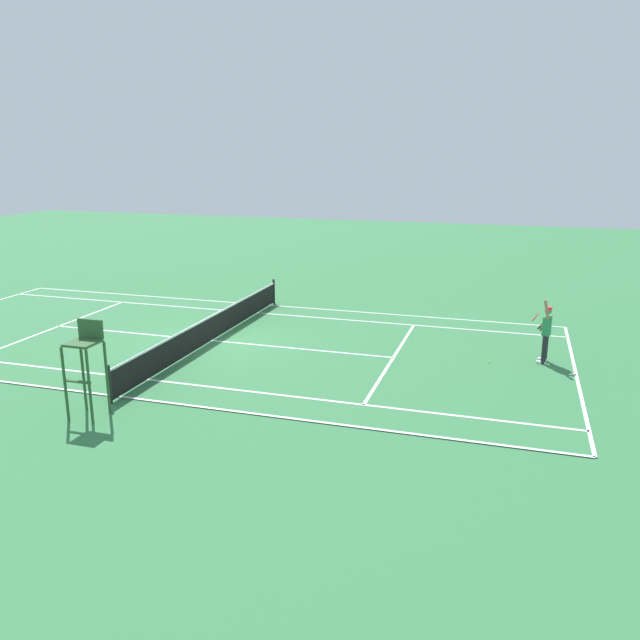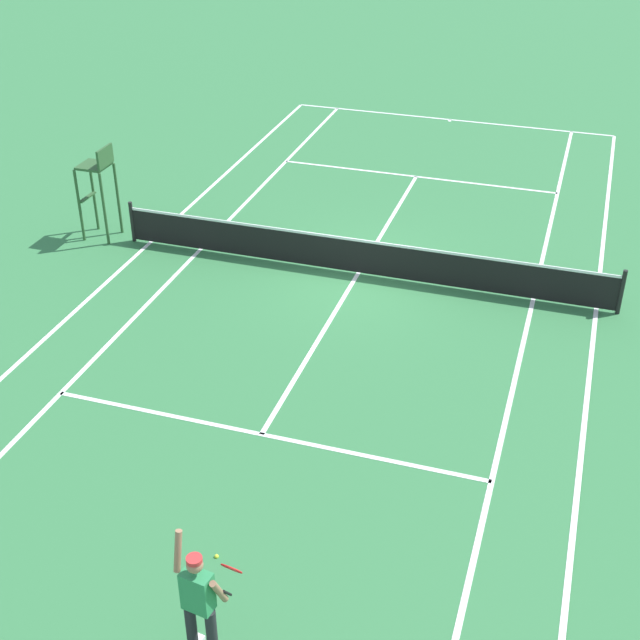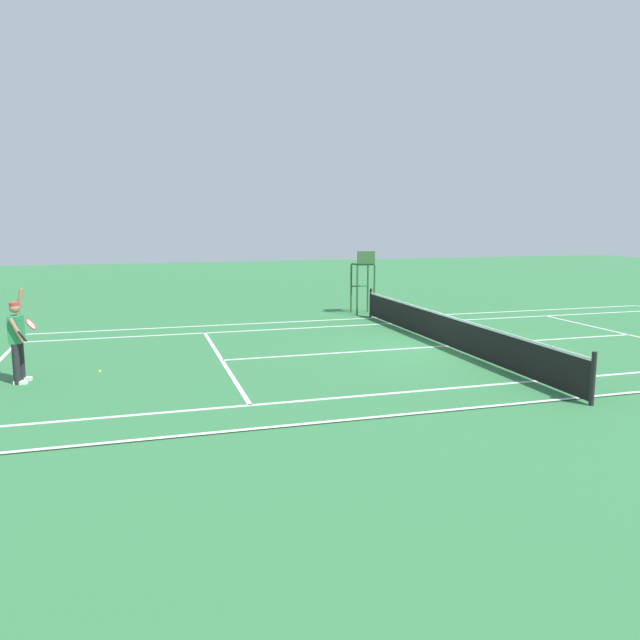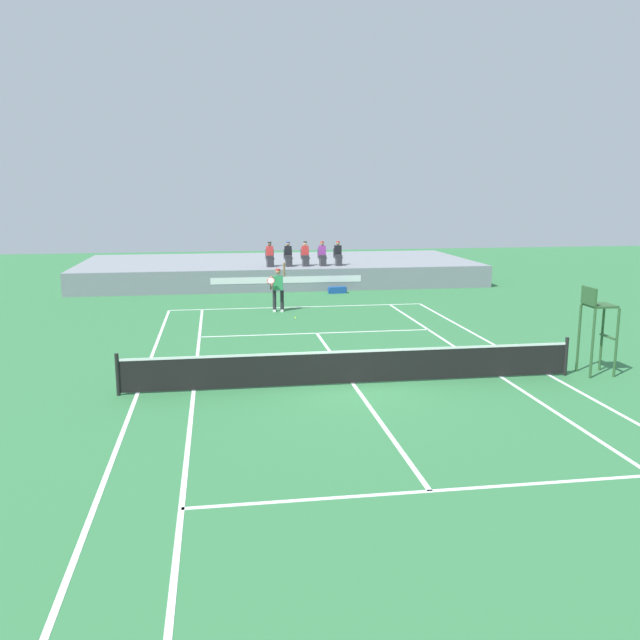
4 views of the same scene
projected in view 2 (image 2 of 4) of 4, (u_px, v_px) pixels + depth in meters
The scene contains 6 objects.
ground_plane at pixel (358, 274), 21.03m from camera, with size 80.00×80.00×0.00m, color #337542.
court at pixel (358, 274), 21.02m from camera, with size 11.08×23.88×0.03m.
net at pixel (359, 255), 20.76m from camera, with size 11.98×0.10×1.07m.
tennis_player at pixel (200, 602), 11.32m from camera, with size 0.81×0.62×2.08m.
tennis_ball at pixel (217, 556), 13.28m from camera, with size 0.07×0.07×0.07m, color #D1E533.
umpire_chair at pixel (98, 180), 21.99m from camera, with size 0.77×0.77×2.44m.
Camera 2 is at (-4.80, 17.94, 9.97)m, focal length 49.58 mm.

